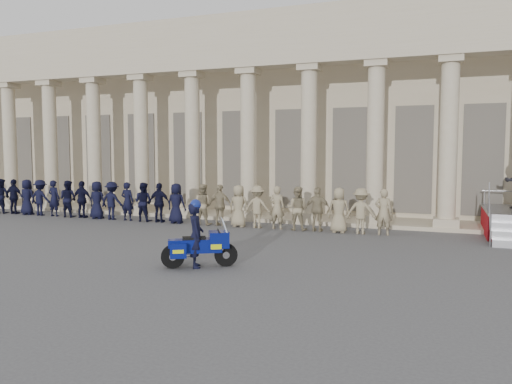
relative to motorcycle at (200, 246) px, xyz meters
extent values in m
plane|color=#48484A|center=(-0.68, 0.36, -0.53)|extent=(90.00, 90.00, 0.00)
cube|color=tan|center=(-0.68, 15.36, 3.97)|extent=(40.00, 10.00, 9.00)
cube|color=tan|center=(-0.68, 9.16, -0.46)|extent=(40.00, 2.60, 0.15)
cube|color=tan|center=(-0.68, 8.36, 6.26)|extent=(35.80, 1.00, 1.00)
cube|color=tan|center=(-0.68, 8.36, 7.36)|extent=(35.80, 1.00, 1.20)
cube|color=tan|center=(-14.98, 8.36, -0.23)|extent=(0.90, 0.90, 0.30)
cylinder|color=tan|center=(-14.98, 8.36, 2.72)|extent=(0.64, 0.64, 5.60)
cube|color=tan|center=(-14.98, 8.36, 5.64)|extent=(0.85, 0.85, 0.24)
cube|color=tan|center=(-12.38, 8.36, -0.23)|extent=(0.90, 0.90, 0.30)
cylinder|color=tan|center=(-12.38, 8.36, 2.72)|extent=(0.64, 0.64, 5.60)
cube|color=tan|center=(-12.38, 8.36, 5.64)|extent=(0.85, 0.85, 0.24)
cube|color=tan|center=(-9.78, 8.36, -0.23)|extent=(0.90, 0.90, 0.30)
cylinder|color=tan|center=(-9.78, 8.36, 2.72)|extent=(0.64, 0.64, 5.60)
cube|color=tan|center=(-9.78, 8.36, 5.64)|extent=(0.85, 0.85, 0.24)
cube|color=tan|center=(-7.18, 8.36, -0.23)|extent=(0.90, 0.90, 0.30)
cylinder|color=tan|center=(-7.18, 8.36, 2.72)|extent=(0.64, 0.64, 5.60)
cube|color=tan|center=(-7.18, 8.36, 5.64)|extent=(0.85, 0.85, 0.24)
cube|color=tan|center=(-4.58, 8.36, -0.23)|extent=(0.90, 0.90, 0.30)
cylinder|color=tan|center=(-4.58, 8.36, 2.72)|extent=(0.64, 0.64, 5.60)
cube|color=tan|center=(-4.58, 8.36, 5.64)|extent=(0.85, 0.85, 0.24)
cube|color=tan|center=(-1.98, 8.36, -0.23)|extent=(0.90, 0.90, 0.30)
cylinder|color=tan|center=(-1.98, 8.36, 2.72)|extent=(0.64, 0.64, 5.60)
cube|color=tan|center=(-1.98, 8.36, 5.64)|extent=(0.85, 0.85, 0.24)
cube|color=tan|center=(0.62, 8.36, -0.23)|extent=(0.90, 0.90, 0.30)
cylinder|color=tan|center=(0.62, 8.36, 2.72)|extent=(0.64, 0.64, 5.60)
cube|color=tan|center=(0.62, 8.36, 5.64)|extent=(0.85, 0.85, 0.24)
cube|color=tan|center=(3.22, 8.36, -0.23)|extent=(0.90, 0.90, 0.30)
cylinder|color=tan|center=(3.22, 8.36, 2.72)|extent=(0.64, 0.64, 5.60)
cube|color=tan|center=(3.22, 8.36, 5.64)|extent=(0.85, 0.85, 0.24)
cube|color=tan|center=(5.82, 8.36, -0.23)|extent=(0.90, 0.90, 0.30)
cylinder|color=tan|center=(5.82, 8.36, 2.72)|extent=(0.64, 0.64, 5.60)
cube|color=tan|center=(5.82, 8.36, 5.64)|extent=(0.85, 0.85, 0.24)
cube|color=black|center=(-16.28, 10.38, 2.02)|extent=(1.30, 0.12, 4.20)
cube|color=black|center=(-13.68, 10.38, 2.02)|extent=(1.30, 0.12, 4.20)
cube|color=black|center=(-11.08, 10.38, 2.02)|extent=(1.30, 0.12, 4.20)
cube|color=black|center=(-8.48, 10.38, 2.02)|extent=(1.30, 0.12, 4.20)
cube|color=black|center=(-5.88, 10.38, 2.02)|extent=(1.30, 0.12, 4.20)
cube|color=black|center=(-3.28, 10.38, 2.02)|extent=(1.30, 0.12, 4.20)
cube|color=black|center=(-0.68, 10.38, 2.02)|extent=(1.30, 0.12, 4.20)
cube|color=black|center=(1.92, 10.38, 2.02)|extent=(1.30, 0.12, 4.20)
cube|color=black|center=(4.52, 10.38, 2.02)|extent=(1.30, 0.12, 4.20)
cube|color=black|center=(7.12, 10.38, 2.02)|extent=(1.30, 0.12, 4.20)
imported|color=black|center=(-13.64, 6.48, 0.28)|extent=(0.78, 0.61, 1.62)
imported|color=black|center=(-12.87, 6.48, 0.28)|extent=(0.95, 0.39, 1.62)
imported|color=black|center=(-12.10, 6.48, 0.28)|extent=(0.79, 0.51, 1.62)
imported|color=black|center=(-11.32, 6.48, 0.28)|extent=(1.04, 0.60, 1.62)
imported|color=black|center=(-10.55, 6.48, 0.28)|extent=(0.59, 0.39, 1.62)
imported|color=black|center=(-9.77, 6.48, 0.28)|extent=(0.78, 0.61, 1.62)
imported|color=black|center=(-9.00, 6.48, 0.28)|extent=(0.95, 0.39, 1.62)
imported|color=black|center=(-8.23, 6.48, 0.28)|extent=(0.79, 0.51, 1.62)
imported|color=black|center=(-7.45, 6.48, 0.28)|extent=(1.04, 0.60, 1.62)
imported|color=black|center=(-6.68, 6.48, 0.28)|extent=(0.59, 0.39, 1.62)
imported|color=black|center=(-5.91, 6.48, 0.28)|extent=(0.78, 0.61, 1.62)
imported|color=black|center=(-5.13, 6.48, 0.28)|extent=(0.95, 0.39, 1.62)
imported|color=black|center=(-4.36, 6.48, 0.28)|extent=(0.79, 0.51, 1.62)
imported|color=gray|center=(-3.19, 6.48, 0.28)|extent=(0.78, 0.61, 1.62)
imported|color=gray|center=(-2.41, 6.48, 0.28)|extent=(0.95, 0.39, 1.62)
imported|color=gray|center=(-1.64, 6.48, 0.28)|extent=(0.79, 0.51, 1.62)
imported|color=gray|center=(-0.86, 6.48, 0.28)|extent=(1.04, 0.60, 1.62)
imported|color=gray|center=(-0.09, 6.48, 0.28)|extent=(0.59, 0.39, 1.62)
imported|color=gray|center=(0.68, 6.48, 0.28)|extent=(0.78, 0.61, 1.62)
imported|color=gray|center=(1.46, 6.48, 0.28)|extent=(0.95, 0.39, 1.62)
imported|color=gray|center=(2.23, 6.48, 0.28)|extent=(0.79, 0.51, 1.62)
imported|color=gray|center=(3.00, 6.48, 0.28)|extent=(1.04, 0.60, 1.62)
imported|color=gray|center=(3.78, 6.48, 0.28)|extent=(0.59, 0.39, 1.62)
cube|color=#AA0D17|center=(7.09, 8.03, -0.13)|extent=(0.04, 3.23, 0.81)
cube|color=gray|center=(7.67, 5.52, -0.42)|extent=(1.10, 0.28, 0.23)
cube|color=gray|center=(7.67, 5.80, -0.19)|extent=(1.10, 0.28, 0.23)
cube|color=gray|center=(7.67, 6.08, 0.04)|extent=(1.10, 0.28, 0.23)
cube|color=gray|center=(7.67, 6.36, 0.27)|extent=(1.10, 0.28, 0.23)
cylinder|color=black|center=(0.56, 0.32, -0.24)|extent=(0.57, 0.40, 0.59)
cylinder|color=black|center=(-0.59, -0.34, -0.24)|extent=(0.57, 0.40, 0.59)
cube|color=navy|center=(0.02, 0.01, 0.02)|extent=(1.07, 0.83, 0.34)
cube|color=navy|center=(0.41, 0.23, 0.16)|extent=(0.65, 0.64, 0.40)
cube|color=silver|center=(0.41, 0.23, -0.04)|extent=(0.30, 0.33, 0.11)
cube|color=#B2BFCC|center=(0.54, 0.31, 0.46)|extent=(0.36, 0.45, 0.47)
cube|color=black|center=(-0.13, -0.08, 0.19)|extent=(0.65, 0.55, 0.09)
cube|color=navy|center=(-0.55, -0.32, 0.09)|extent=(0.42, 0.42, 0.20)
cube|color=navy|center=(-0.33, -0.52, -0.04)|extent=(0.44, 0.37, 0.35)
cube|color=#D2DE0B|center=(-0.33, -0.52, -0.04)|extent=(0.34, 0.32, 0.09)
cube|color=navy|center=(-0.62, -0.03, -0.04)|extent=(0.44, 0.37, 0.35)
cube|color=#D2DE0B|center=(-0.62, -0.03, -0.04)|extent=(0.34, 0.32, 0.09)
cylinder|color=silver|center=(-0.47, -0.03, -0.27)|extent=(0.51, 0.34, 0.09)
cylinder|color=black|center=(0.41, 0.23, 0.37)|extent=(0.34, 0.55, 0.03)
imported|color=black|center=(-0.09, -0.05, 0.28)|extent=(0.64, 0.71, 1.63)
sphere|color=navy|center=(-0.09, -0.05, 1.05)|extent=(0.28, 0.28, 0.28)
camera|label=1|loc=(5.64, -11.07, 2.39)|focal=35.00mm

